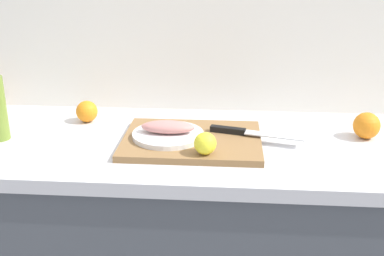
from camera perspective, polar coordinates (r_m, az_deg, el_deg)
The scene contains 8 objects.
back_wall at distance 1.70m, azimuth 4.11°, elevation 13.63°, with size 3.20×0.05×2.50m, color white.
cutting_board at distance 1.45m, azimuth 0.00°, elevation -1.48°, with size 0.41×0.32×0.02m, color olive.
white_plate at distance 1.45m, azimuth -2.86°, elevation -0.82°, with size 0.22×0.22×0.01m, color white.
fish_fillet at distance 1.44m, azimuth -2.88°, elevation 0.13°, with size 0.16×0.07×0.04m, color tan.
chef_knife at distance 1.47m, azimuth 6.27°, elevation -0.47°, with size 0.29×0.10×0.02m.
lemon_0 at distance 1.32m, azimuth 1.57°, elevation -1.85°, with size 0.06×0.06×0.06m, color yellow.
orange_1 at distance 1.58m, azimuth 20.01°, elevation 0.28°, with size 0.08×0.08×0.08m, color orange.
orange_2 at distance 1.66m, azimuth -12.37°, elevation 1.94°, with size 0.07×0.07×0.07m, color orange.
Camera 1 is at (0.01, -1.36, 1.46)m, focal length 44.94 mm.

